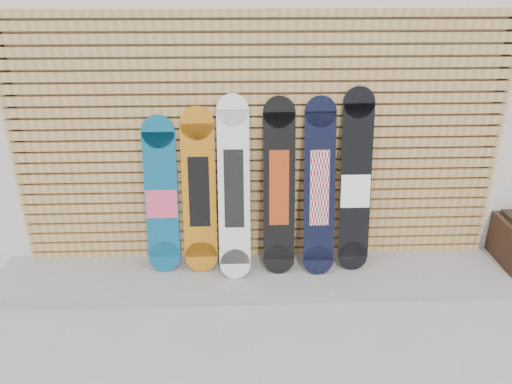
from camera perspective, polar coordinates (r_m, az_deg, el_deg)
The scene contains 10 objects.
ground at distance 4.03m, azimuth 3.09°, elevation -15.53°, with size 80.00×80.00×0.00m, color gray.
building at distance 6.68m, azimuth 5.19°, elevation 17.42°, with size 12.00×5.00×3.60m, color beige.
concrete_step at distance 4.53m, azimuth 0.44°, elevation -9.52°, with size 4.60×0.70×0.12m, color gray.
slat_wall at distance 4.28m, azimuth 0.31°, elevation 5.59°, with size 4.26×0.08×2.29m.
snowboard_0 at distance 4.33m, azimuth -10.75°, elevation -0.57°, with size 0.28×0.27×1.36m.
snowboard_1 at distance 4.27m, azimuth -6.52°, elevation 0.01°, with size 0.29×0.28×1.43m.
snowboard_2 at distance 4.19m, azimuth -2.54°, elevation 0.37°, with size 0.27×0.40×1.54m.
snowboard_3 at distance 4.23m, azimuth 2.65°, elevation 0.48°, with size 0.27×0.34×1.51m.
snowboard_4 at distance 4.26m, azimuth 7.26°, elevation 0.47°, with size 0.26×0.37×1.51m.
snowboard_5 at distance 4.34m, azimuth 11.31°, elevation 0.99°, with size 0.27×0.30×1.59m.
Camera 1 is at (-0.33, -3.09, 2.57)m, focal length 35.00 mm.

